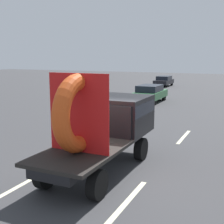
{
  "coord_description": "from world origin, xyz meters",
  "views": [
    {
      "loc": [
        4.43,
        -8.5,
        3.77
      ],
      "look_at": [
        0.05,
        0.96,
        1.84
      ],
      "focal_mm": 48.69,
      "sensor_mm": 36.0,
      "label": 1
    }
  ],
  "objects": [
    {
      "name": "ground_plane",
      "position": [
        0.0,
        0.0,
        0.0
      ],
      "size": [
        120.0,
        120.0,
        0.0
      ],
      "primitive_type": "plane",
      "color": "#38383A"
    },
    {
      "name": "flatbed_truck",
      "position": [
        0.05,
        0.62,
        1.57
      ],
      "size": [
        2.02,
        5.57,
        3.31
      ],
      "color": "black",
      "rests_on": "ground_plane"
    },
    {
      "name": "distant_sedan",
      "position": [
        -3.2,
        15.44,
        0.76
      ],
      "size": [
        1.86,
        4.35,
        1.42
      ],
      "color": "black",
      "rests_on": "ground_plane"
    },
    {
      "name": "lane_dash_left_near",
      "position": [
        -1.57,
        -1.98,
        0.0
      ],
      "size": [
        0.16,
        2.14,
        0.01
      ],
      "primitive_type": "cube",
      "rotation": [
        0.0,
        0.0,
        1.57
      ],
      "color": "beige",
      "rests_on": "ground_plane"
    },
    {
      "name": "lane_dash_left_far",
      "position": [
        -1.57,
        5.56,
        0.0
      ],
      "size": [
        0.16,
        2.25,
        0.01
      ],
      "primitive_type": "cube",
      "rotation": [
        0.0,
        0.0,
        1.57
      ],
      "color": "beige",
      "rests_on": "ground_plane"
    },
    {
      "name": "lane_dash_right_near",
      "position": [
        1.68,
        -1.68,
        0.0
      ],
      "size": [
        0.16,
        2.89,
        0.01
      ],
      "primitive_type": "cube",
      "rotation": [
        0.0,
        0.0,
        1.57
      ],
      "color": "beige",
      "rests_on": "ground_plane"
    },
    {
      "name": "lane_dash_right_far",
      "position": [
        1.68,
        5.53,
        0.0
      ],
      "size": [
        0.16,
        2.61,
        0.01
      ],
      "primitive_type": "cube",
      "rotation": [
        0.0,
        0.0,
        1.57
      ],
      "color": "beige",
      "rests_on": "ground_plane"
    },
    {
      "name": "oncoming_car",
      "position": [
        -5.74,
        29.09,
        0.69
      ],
      "size": [
        1.68,
        3.92,
        1.28
      ],
      "color": "black",
      "rests_on": "ground_plane"
    }
  ]
}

